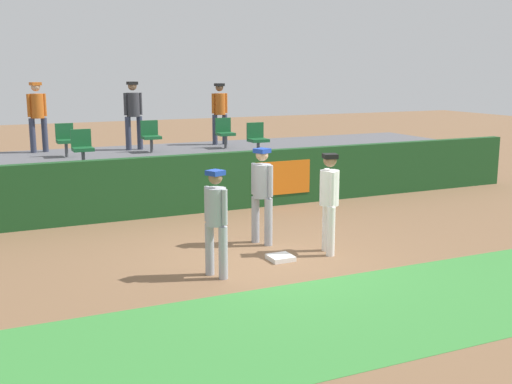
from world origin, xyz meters
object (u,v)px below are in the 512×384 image
at_px(player_runner_visitor, 216,216).
at_px(seat_back_center, 151,134).
at_px(player_coach_visitor, 262,189).
at_px(seat_back_left, 65,138).
at_px(spectator_casual, 37,112).
at_px(first_base, 281,258).
at_px(spectator_capped, 133,111).
at_px(player_fielder_home, 329,196).
at_px(seat_back_right, 225,131).
at_px(spectator_hooded, 220,109).
at_px(seat_front_left, 82,146).
at_px(seat_front_right, 257,137).

relative_size(player_runner_visitor, seat_back_center, 2.01).
height_order(player_coach_visitor, seat_back_left, seat_back_left).
xyz_separation_m(player_runner_visitor, spectator_casual, (-1.67, 8.80, 1.10)).
distance_m(first_base, seat_back_center, 7.39).
relative_size(first_base, spectator_capped, 0.22).
bearing_deg(seat_back_center, player_fielder_home, -80.59).
height_order(first_base, seat_back_right, seat_back_right).
height_order(player_coach_visitor, spectator_hooded, spectator_hooded).
height_order(seat_back_center, spectator_casual, spectator_casual).
distance_m(seat_front_left, spectator_casual, 3.13).
distance_m(seat_front_left, spectator_capped, 3.13).
relative_size(seat_front_left, seat_back_left, 1.00).
bearing_deg(seat_back_left, seat_front_left, -86.22).
xyz_separation_m(player_fielder_home, seat_front_left, (-3.28, 5.42, 0.45)).
height_order(player_coach_visitor, seat_front_right, seat_front_right).
bearing_deg(seat_front_left, seat_back_right, 23.11).
bearing_deg(spectator_casual, spectator_hooded, 160.07).
height_order(seat_back_right, seat_front_left, same).
bearing_deg(player_coach_visitor, player_runner_visitor, -69.39).
distance_m(player_coach_visitor, spectator_capped, 6.98).
height_order(player_fielder_home, seat_back_left, seat_back_left).
height_order(player_fielder_home, seat_front_left, seat_front_left).
bearing_deg(seat_front_right, player_fielder_home, -101.61).
xyz_separation_m(seat_back_right, seat_front_left, (-4.22, -1.80, -0.00)).
height_order(seat_back_center, seat_front_right, same).
relative_size(first_base, seat_back_left, 0.48).
xyz_separation_m(seat_back_center, spectator_hooded, (2.33, 0.86, 0.56)).
height_order(seat_back_center, spectator_hooded, spectator_hooded).
xyz_separation_m(seat_back_left, seat_front_right, (4.51, -1.80, 0.00)).
bearing_deg(seat_back_center, seat_back_left, -179.99).
xyz_separation_m(seat_back_left, spectator_capped, (1.92, 0.68, 0.61)).
bearing_deg(player_runner_visitor, spectator_hooded, 135.08).
distance_m(first_base, player_runner_visitor, 1.64).
bearing_deg(seat_front_right, seat_front_left, -180.00).
xyz_separation_m(seat_front_right, spectator_hooded, (0.02, 2.66, 0.56)).
bearing_deg(seat_back_right, seat_front_left, -156.89).
bearing_deg(seat_front_left, first_base, -66.85).
height_order(player_fielder_home, seat_back_center, seat_back_center).
distance_m(seat_back_center, seat_front_right, 2.93).
bearing_deg(seat_front_right, player_coach_visitor, -113.66).
relative_size(player_coach_visitor, seat_front_left, 2.12).
xyz_separation_m(first_base, seat_back_right, (1.89, 7.24, 1.43)).
xyz_separation_m(player_coach_visitor, seat_back_left, (-2.59, 6.19, 0.44)).
bearing_deg(player_fielder_home, spectator_capped, -152.36).
bearing_deg(seat_back_left, spectator_casual, 113.38).
height_order(player_coach_visitor, spectator_capped, spectator_capped).
bearing_deg(seat_front_left, spectator_capped, 53.93).
xyz_separation_m(spectator_hooded, spectator_capped, (-2.61, -0.18, 0.04)).
xyz_separation_m(seat_front_left, spectator_hooded, (4.41, 2.66, 0.56)).
bearing_deg(spectator_casual, player_coach_visitor, 96.74).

